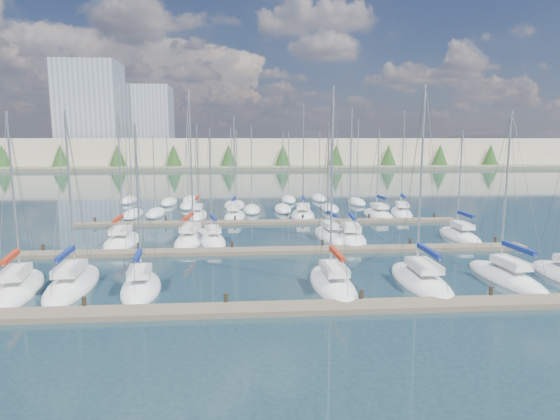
{
  "coord_description": "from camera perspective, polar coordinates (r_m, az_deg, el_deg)",
  "views": [
    {
      "loc": [
        -2.84,
        -23.29,
        9.67
      ],
      "look_at": [
        0.0,
        14.0,
        4.0
      ],
      "focal_mm": 30.0,
      "sensor_mm": 36.0,
      "label": 1
    }
  ],
  "objects": [
    {
      "name": "distant_boats",
      "position": [
        67.73,
        -5.58,
        0.62
      ],
      "size": [
        36.93,
        20.75,
        13.3
      ],
      "color": "#9EA0A5",
      "rests_on": "ground"
    },
    {
      "name": "sailboat_j",
      "position": [
        44.72,
        -8.21,
        -3.71
      ],
      "size": [
        3.54,
        6.89,
        11.4
      ],
      "rotation": [
        0.0,
        0.0,
        0.2
      ],
      "color": "white",
      "rests_on": "ground"
    },
    {
      "name": "sailboat_p",
      "position": [
        59.15,
        2.81,
        -0.62
      ],
      "size": [
        3.81,
        9.01,
        14.71
      ],
      "rotation": [
        0.0,
        0.0,
        -0.1
      ],
      "color": "white",
      "rests_on": "ground"
    },
    {
      "name": "dock_near",
      "position": [
        27.19,
        1.96,
        -11.88
      ],
      "size": [
        44.0,
        1.93,
        1.1
      ],
      "color": "#6B5E4C",
      "rests_on": "ground"
    },
    {
      "name": "sailboat_k",
      "position": [
        46.7,
        5.99,
        -3.14
      ],
      "size": [
        2.89,
        8.0,
        12.1
      ],
      "rotation": [
        0.0,
        0.0,
        0.1
      ],
      "color": "white",
      "rests_on": "ground"
    },
    {
      "name": "dock_far",
      "position": [
        54.22,
        -1.28,
        -1.49
      ],
      "size": [
        44.0,
        1.93,
        1.1
      ],
      "color": "#6B5E4C",
      "rests_on": "ground"
    },
    {
      "name": "sailboat_d",
      "position": [
        31.52,
        6.41,
        -8.95
      ],
      "size": [
        2.92,
        8.52,
        13.77
      ],
      "rotation": [
        0.0,
        0.0,
        0.03
      ],
      "color": "white",
      "rests_on": "ground"
    },
    {
      "name": "sailboat_e",
      "position": [
        33.45,
        16.77,
        -8.24
      ],
      "size": [
        2.87,
        8.89,
        14.02
      ],
      "rotation": [
        0.0,
        0.0,
        0.0
      ],
      "color": "white",
      "rests_on": "ground"
    },
    {
      "name": "sailboat_h",
      "position": [
        46.38,
        -18.7,
        -3.65
      ],
      "size": [
        3.1,
        7.81,
        13.09
      ],
      "rotation": [
        0.0,
        0.0,
        0.02
      ],
      "color": "white",
      "rests_on": "ground"
    },
    {
      "name": "sailboat_b",
      "position": [
        34.21,
        -23.95,
        -8.26
      ],
      "size": [
        3.42,
        9.1,
        12.28
      ],
      "rotation": [
        0.0,
        0.0,
        0.07
      ],
      "color": "white",
      "rests_on": "ground"
    },
    {
      "name": "sailboat_n",
      "position": [
        59.63,
        -9.91,
        -0.65
      ],
      "size": [
        2.17,
        6.71,
        12.34
      ],
      "rotation": [
        0.0,
        0.0,
        -0.02
      ],
      "color": "white",
      "rests_on": "ground"
    },
    {
      "name": "sailboat_l",
      "position": [
        45.92,
        8.54,
        -3.41
      ],
      "size": [
        3.68,
        9.06,
        13.3
      ],
      "rotation": [
        0.0,
        0.0,
        -0.09
      ],
      "color": "white",
      "rests_on": "ground"
    },
    {
      "name": "ground",
      "position": [
        83.9,
        -2.39,
        1.99
      ],
      "size": [
        400.0,
        400.0,
        0.0
      ],
      "primitive_type": "plane",
      "color": "#1F363F",
      "rests_on": "ground"
    },
    {
      "name": "shoreline",
      "position": [
        173.39,
        -7.88,
        7.8
      ],
      "size": [
        400.0,
        60.0,
        38.0
      ],
      "color": "#666B51",
      "rests_on": "ground"
    },
    {
      "name": "dock_mid",
      "position": [
        40.54,
        -0.22,
        -4.96
      ],
      "size": [
        44.0,
        1.93,
        1.1
      ],
      "color": "#6B5E4C",
      "rests_on": "ground"
    },
    {
      "name": "sailboat_r",
      "position": [
        62.9,
        14.58,
        -0.33
      ],
      "size": [
        4.03,
        8.9,
        14.01
      ],
      "rotation": [
        0.0,
        0.0,
        -0.18
      ],
      "color": "white",
      "rests_on": "ground"
    },
    {
      "name": "sailboat_o",
      "position": [
        58.23,
        -5.54,
        -0.79
      ],
      "size": [
        3.13,
        7.11,
        13.14
      ],
      "rotation": [
        0.0,
        0.0,
        -0.09
      ],
      "color": "white",
      "rests_on": "ground"
    },
    {
      "name": "sailboat_q",
      "position": [
        60.82,
        11.89,
        -0.55
      ],
      "size": [
        3.28,
        8.18,
        11.73
      ],
      "rotation": [
        0.0,
        0.0,
        0.06
      ],
      "color": "white",
      "rests_on": "ground"
    },
    {
      "name": "sailboat_f",
      "position": [
        36.29,
        25.84,
        -7.42
      ],
      "size": [
        2.9,
        8.69,
        12.32
      ],
      "rotation": [
        0.0,
        0.0,
        0.06
      ],
      "color": "white",
      "rests_on": "ground"
    },
    {
      "name": "sailboat_m",
      "position": [
        49.65,
        21.07,
        -2.99
      ],
      "size": [
        2.52,
        8.0,
        11.3
      ],
      "rotation": [
        0.0,
        0.0,
        -0.01
      ],
      "color": "white",
      "rests_on": "ground"
    },
    {
      "name": "sailboat_i",
      "position": [
        46.01,
        -10.73,
        -3.42
      ],
      "size": [
        3.58,
        9.62,
        15.17
      ],
      "rotation": [
        0.0,
        0.0,
        -0.1
      ],
      "color": "white",
      "rests_on": "ground"
    },
    {
      "name": "sailboat_c",
      "position": [
        31.91,
        -16.59,
        -9.04
      ],
      "size": [
        3.17,
        6.84,
        11.36
      ],
      "rotation": [
        0.0,
        0.0,
        0.11
      ],
      "color": "white",
      "rests_on": "ground"
    },
    {
      "name": "sailboat_a",
      "position": [
        34.8,
        -29.29,
        -8.34
      ],
      "size": [
        4.14,
        8.79,
        12.15
      ],
      "rotation": [
        0.0,
        0.0,
        0.2
      ],
      "color": "white",
      "rests_on": "ground"
    }
  ]
}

